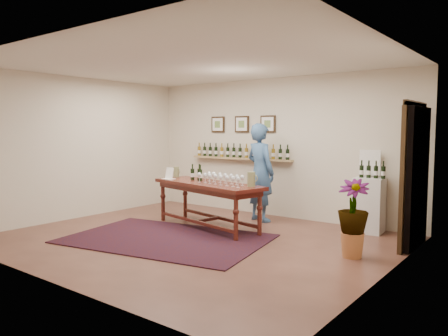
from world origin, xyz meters
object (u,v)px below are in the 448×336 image
Objects in this scene: potted_plant at (353,218)px; person at (260,172)px; tasting_table at (207,189)px; display_pedestal at (369,205)px.

person is (-2.34, 1.29, 0.39)m from potted_plant.
person reaches higher than tasting_table.
person reaches higher than display_pedestal.
person is at bearing 151.14° from potted_plant.
tasting_table is at bearing -149.46° from display_pedestal.
display_pedestal reaches higher than tasting_table.
potted_plant is at bearing 168.72° from person.
tasting_table is 2.82m from display_pedestal.
display_pedestal is (2.42, 1.43, -0.23)m from tasting_table.
tasting_table is 2.57× the size of display_pedestal.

